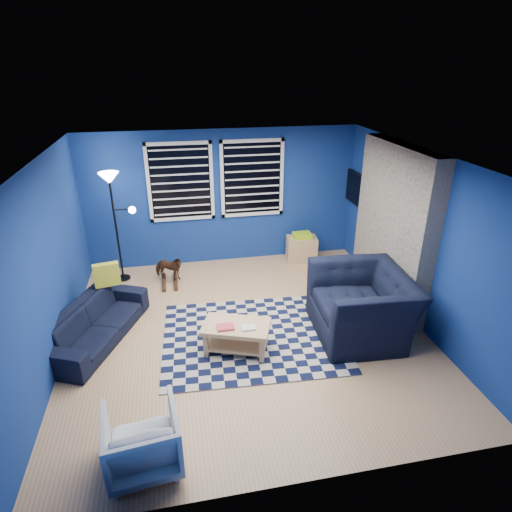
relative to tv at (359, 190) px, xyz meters
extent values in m
plane|color=tan|center=(-2.45, -2.00, -1.40)|extent=(5.00, 5.00, 0.00)
plane|color=white|center=(-2.45, -2.00, 1.10)|extent=(5.00, 5.00, 0.00)
plane|color=navy|center=(-2.45, 0.50, -0.15)|extent=(5.00, 0.00, 5.00)
plane|color=navy|center=(-4.95, -2.00, -0.15)|extent=(0.00, 5.00, 5.00)
plane|color=navy|center=(0.05, -2.00, -0.15)|extent=(0.00, 5.00, 5.00)
cube|color=gray|center=(-0.08, -1.50, -0.15)|extent=(0.26, 2.00, 2.50)
cube|color=black|center=(-0.22, -1.50, -1.05)|extent=(0.04, 0.70, 0.60)
cube|color=gray|center=(-0.35, -1.50, -1.36)|extent=(0.50, 1.20, 0.08)
cube|color=black|center=(-3.20, 0.48, 0.20)|extent=(1.05, 0.02, 1.30)
cube|color=white|center=(-3.20, 0.47, 0.88)|extent=(1.17, 0.05, 0.06)
cube|color=white|center=(-3.20, 0.47, -0.48)|extent=(1.17, 0.05, 0.06)
cube|color=black|center=(-1.90, 0.48, 0.20)|extent=(1.05, 0.02, 1.30)
cube|color=white|center=(-1.90, 0.47, 0.88)|extent=(1.17, 0.05, 0.06)
cube|color=white|center=(-1.90, 0.47, -0.48)|extent=(1.17, 0.05, 0.06)
cube|color=black|center=(0.00, 0.00, 0.00)|extent=(0.06, 1.00, 0.58)
cube|color=black|center=(-0.03, 0.00, 0.00)|extent=(0.01, 0.92, 0.50)
cube|color=black|center=(-2.40, -2.15, -1.39)|extent=(2.61, 2.13, 0.02)
imported|color=black|center=(-4.55, -1.77, -1.13)|extent=(1.98, 1.39, 0.54)
imported|color=black|center=(-0.87, -2.33, -0.94)|extent=(1.48, 1.31, 0.92)
imported|color=gray|center=(-3.82, -4.00, -1.08)|extent=(0.76, 0.78, 0.64)
imported|color=#432215|center=(-3.53, -0.30, -1.10)|extent=(0.43, 0.59, 0.45)
cube|color=tan|center=(-2.67, -2.42, -1.01)|extent=(0.99, 0.77, 0.06)
cube|color=tan|center=(-2.67, -2.42, -1.28)|extent=(0.89, 0.67, 0.03)
cube|color=#CC3A44|center=(-2.81, -2.47, -0.97)|extent=(0.26, 0.22, 0.03)
cube|color=silver|center=(-2.52, -2.54, -0.97)|extent=(0.21, 0.18, 0.03)
cube|color=tan|center=(-3.04, -2.61, -1.22)|extent=(0.07, 0.07, 0.35)
cube|color=tan|center=(-2.30, -2.61, -1.22)|extent=(0.07, 0.07, 0.35)
cube|color=tan|center=(-3.04, -2.22, -1.22)|extent=(0.07, 0.07, 0.35)
cube|color=tan|center=(-2.30, -2.22, -1.22)|extent=(0.07, 0.07, 0.35)
cube|color=tan|center=(-0.98, 0.19, -1.16)|extent=(0.61, 0.44, 0.47)
cube|color=black|center=(-0.98, 0.19, -1.16)|extent=(0.53, 0.40, 0.38)
cube|color=#A4DB19|center=(-0.98, 0.19, -0.88)|extent=(0.37, 0.30, 0.09)
cylinder|color=black|center=(-4.34, 0.04, -1.38)|extent=(0.24, 0.24, 0.03)
cylinder|color=black|center=(-4.34, 0.04, -0.49)|extent=(0.04, 0.04, 1.80)
cone|color=white|center=(-4.34, 0.04, 0.44)|extent=(0.32, 0.32, 0.18)
sphere|color=white|center=(-4.04, -0.01, -0.11)|extent=(0.12, 0.12, 0.12)
cube|color=gold|center=(-4.40, -1.19, -0.69)|extent=(0.38, 0.18, 0.35)
camera|label=1|loc=(-3.34, -7.09, 2.19)|focal=30.00mm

